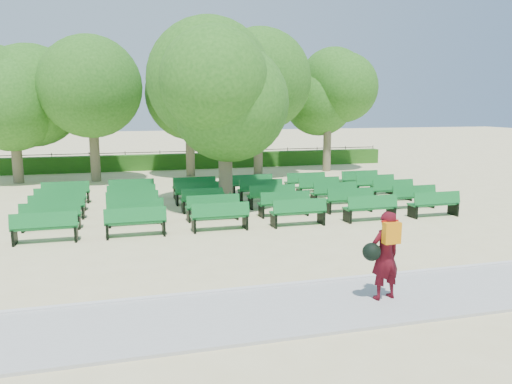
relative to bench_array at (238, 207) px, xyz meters
The scene contains 9 objects.
ground 1.84m from the bench_array, 114.38° to the right, with size 120.00×120.00×0.00m, color beige.
paving 9.11m from the bench_array, 94.79° to the right, with size 30.00×2.20×0.06m, color #ABACA7.
curb 7.96m from the bench_array, 95.48° to the right, with size 30.00×0.12×0.10m, color silver.
hedge 12.35m from the bench_array, 93.53° to the left, with size 26.00×0.70×0.90m, color #245816.
fence 12.75m from the bench_array, 93.42° to the left, with size 26.00×0.10×1.02m, color black, non-canonical shape.
tree_line 8.36m from the bench_array, 95.22° to the left, with size 21.80×6.80×7.04m, color #2D691C, non-canonical shape.
bench_array is the anchor object (origin of this frame).
tree_among 3.99m from the bench_array, behind, with size 4.37×4.37×6.05m.
person 9.18m from the bench_array, 85.67° to the right, with size 0.83×0.53×1.72m.
Camera 1 is at (-3.30, -15.57, 3.73)m, focal length 35.00 mm.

